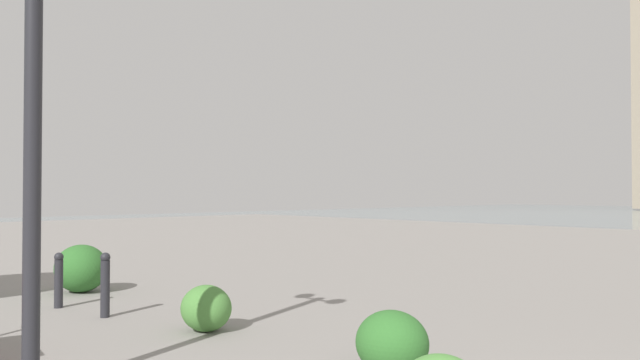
{
  "coord_description": "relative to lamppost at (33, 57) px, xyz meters",
  "views": [
    {
      "loc": [
        -0.88,
        2.86,
        1.65
      ],
      "look_at": [
        7.78,
        -5.44,
        1.89
      ],
      "focal_mm": 34.65,
      "sensor_mm": 36.0,
      "label": 1
    }
  ],
  "objects": [
    {
      "name": "lamppost",
      "position": [
        0.0,
        0.0,
        0.0
      ],
      "size": [
        0.98,
        0.28,
        4.18
      ],
      "color": "#232328",
      "rests_on": "ground"
    },
    {
      "name": "bollard_near",
      "position": [
        2.58,
        -1.81,
        -2.32
      ],
      "size": [
        0.13,
        0.13,
        0.86
      ],
      "color": "#232328",
      "rests_on": "ground"
    },
    {
      "name": "shrub_low",
      "position": [
        -1.71,
        -2.54,
        -2.47
      ],
      "size": [
        0.69,
        0.62,
        0.59
      ],
      "color": "#2D6628",
      "rests_on": "ground"
    },
    {
      "name": "shrub_wide",
      "position": [
        0.96,
        -2.32,
        -2.49
      ],
      "size": [
        0.65,
        0.58,
        0.55
      ],
      "color": "#477F38",
      "rests_on": "ground"
    },
    {
      "name": "shrub_round",
      "position": [
        4.83,
        -2.42,
        -2.38
      ],
      "size": [
        0.92,
        0.83,
        0.79
      ],
      "color": "#2D6628",
      "rests_on": "ground"
    },
    {
      "name": "bollard_mid",
      "position": [
        3.69,
        -1.63,
        -2.36
      ],
      "size": [
        0.13,
        0.13,
        0.79
      ],
      "color": "#232328",
      "rests_on": "ground"
    }
  ]
}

